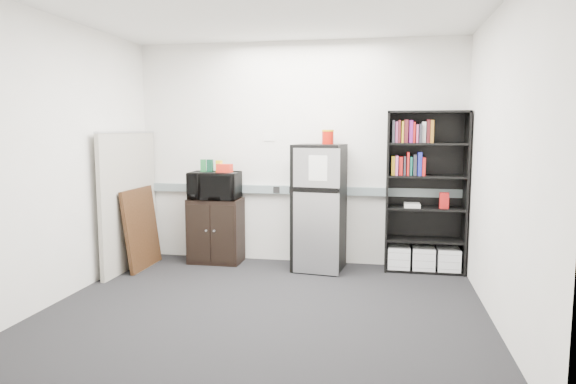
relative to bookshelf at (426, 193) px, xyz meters
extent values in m
plane|color=black|center=(-1.53, -1.57, -0.91)|extent=(4.00, 4.00, 0.00)
cube|color=white|center=(-1.53, 0.18, 0.44)|extent=(4.00, 0.02, 2.70)
cube|color=white|center=(0.47, -1.57, 0.44)|extent=(0.02, 3.50, 2.70)
cube|color=white|center=(-3.53, -1.57, 0.44)|extent=(0.02, 3.50, 2.70)
cube|color=white|center=(-1.53, -1.57, 1.79)|extent=(4.00, 3.50, 0.02)
cube|color=gray|center=(-1.53, 0.15, -0.01)|extent=(3.92, 0.05, 0.10)
cube|color=white|center=(-1.88, 0.18, 0.64)|extent=(0.14, 0.00, 0.10)
cube|color=black|center=(-0.44, -0.01, 0.01)|extent=(0.02, 0.34, 1.85)
cube|color=black|center=(0.44, -0.01, 0.01)|extent=(0.02, 0.34, 1.85)
cube|color=black|center=(0.00, 0.16, 0.01)|extent=(0.90, 0.02, 1.85)
cube|color=black|center=(0.00, -0.01, 0.92)|extent=(0.90, 0.34, 0.02)
cube|color=black|center=(0.00, -0.01, -0.89)|extent=(0.85, 0.32, 0.03)
cube|color=black|center=(0.00, -0.01, -0.54)|extent=(0.85, 0.32, 0.03)
cube|color=black|center=(0.00, -0.01, -0.17)|extent=(0.85, 0.32, 0.02)
cube|color=black|center=(0.00, -0.01, 0.20)|extent=(0.85, 0.32, 0.02)
cube|color=black|center=(0.00, -0.01, 0.57)|extent=(0.85, 0.32, 0.02)
cube|color=white|center=(-0.28, -0.02, -0.76)|extent=(0.25, 0.30, 0.25)
cube|color=white|center=(0.00, -0.02, -0.76)|extent=(0.25, 0.30, 0.25)
cube|color=white|center=(0.28, -0.02, -0.76)|extent=(0.25, 0.30, 0.25)
cube|color=gray|center=(-3.43, -0.49, -0.11)|extent=(0.05, 1.30, 1.60)
cube|color=#B2B2B7|center=(-3.43, -0.49, 0.70)|extent=(0.06, 1.30, 0.02)
cube|color=black|center=(-2.51, -0.06, -0.51)|extent=(0.64, 0.40, 0.80)
cube|color=black|center=(-2.66, -0.26, -0.51)|extent=(0.29, 0.01, 0.70)
cube|color=black|center=(-2.35, -0.26, -0.51)|extent=(0.29, 0.01, 0.70)
cylinder|color=#B2B2B7|center=(-2.56, -0.28, -0.47)|extent=(0.02, 0.02, 0.02)
cylinder|color=#B2B2B7|center=(-2.46, -0.28, -0.47)|extent=(0.02, 0.02, 0.02)
imported|color=black|center=(-2.51, -0.08, 0.05)|extent=(0.61, 0.43, 0.33)
cube|color=#1A5D2D|center=(-2.66, -0.05, 0.29)|extent=(0.08, 0.07, 0.15)
cube|color=#0D3B27|center=(-2.57, -0.05, 0.29)|extent=(0.07, 0.05, 0.15)
cube|color=yellow|center=(-2.46, -0.05, 0.28)|extent=(0.08, 0.07, 0.14)
cube|color=red|center=(-2.37, -0.10, 0.26)|extent=(0.19, 0.12, 0.10)
cube|color=black|center=(-1.21, -0.14, -0.19)|extent=(0.61, 0.61, 1.45)
cube|color=#B2B2B7|center=(-1.21, -0.42, 0.31)|extent=(0.53, 0.08, 0.44)
cube|color=#B2B2B7|center=(-1.21, -0.42, -0.43)|extent=(0.53, 0.08, 0.93)
cube|color=black|center=(-1.21, -0.43, 0.06)|extent=(0.53, 0.07, 0.03)
cube|color=white|center=(-1.19, -0.44, 0.31)|extent=(0.21, 0.03, 0.28)
cube|color=black|center=(-1.21, -0.14, 0.55)|extent=(0.61, 0.61, 0.02)
cylinder|color=#AE1308|center=(-1.13, -0.02, 0.64)|extent=(0.14, 0.14, 0.17)
cylinder|color=gold|center=(-1.13, -0.02, 0.74)|extent=(0.14, 0.14, 0.02)
cube|color=#311D0D|center=(-3.30, -0.46, -0.44)|extent=(0.15, 0.74, 0.95)
cube|color=silver|center=(-3.28, -0.46, -0.44)|extent=(0.10, 0.63, 0.80)
camera|label=1|loc=(-0.49, -6.04, 0.73)|focal=32.00mm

